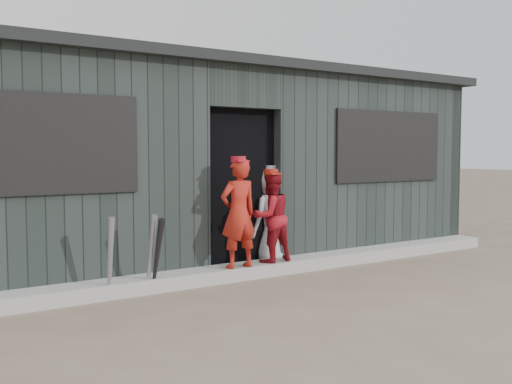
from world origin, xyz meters
TOP-DOWN VIEW (x-y plane):
  - ground at (0.00, 0.00)m, footprint 80.00×80.00m
  - curb at (0.00, 1.82)m, footprint 8.00×0.36m
  - bat_left at (-1.82, 1.64)m, footprint 0.10×0.26m
  - bat_mid at (-1.38, 1.67)m, footprint 0.12×0.22m
  - bat_right at (-1.34, 1.61)m, footprint 0.07×0.34m
  - player_red_left at (-0.30, 1.70)m, footprint 0.46×0.31m
  - player_red_right at (0.21, 1.80)m, footprint 0.55×0.44m
  - player_grey_back at (0.46, 2.18)m, footprint 0.73×0.62m
  - dugout at (0.00, 3.50)m, footprint 8.30×3.30m

SIDE VIEW (x-z plane):
  - ground at x=0.00m, z-range 0.00..0.00m
  - curb at x=0.00m, z-range 0.00..0.15m
  - bat_right at x=-1.34m, z-range 0.00..0.81m
  - bat_mid at x=-1.38m, z-range 0.00..0.84m
  - bat_left at x=-1.82m, z-range 0.00..0.85m
  - player_grey_back at x=0.46m, z-range 0.00..1.28m
  - player_red_right at x=0.21m, z-range 0.15..1.24m
  - player_red_left at x=-0.30m, z-range 0.15..1.40m
  - dugout at x=0.00m, z-range -0.02..2.60m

